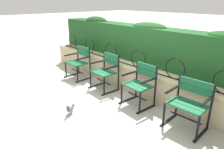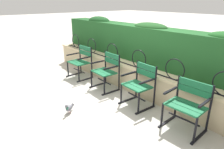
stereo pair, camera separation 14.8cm
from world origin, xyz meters
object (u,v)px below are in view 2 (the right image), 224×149
at_px(park_chair_rightmost, 188,104).
at_px(pigeon_near_chairs, 69,108).
at_px(park_chair_centre_left, 107,70).
at_px(park_chair_centre_right, 140,84).
at_px(park_chair_leftmost, 81,61).

distance_m(park_chair_rightmost, pigeon_near_chairs, 2.14).
bearing_deg(park_chair_centre_left, park_chair_rightmost, 0.06).
bearing_deg(park_chair_rightmost, park_chair_centre_left, -179.94).
bearing_deg(park_chair_centre_left, pigeon_near_chairs, -70.47).
bearing_deg(park_chair_rightmost, pigeon_near_chairs, -142.75).
height_order(park_chair_centre_left, park_chair_rightmost, park_chair_centre_left).
distance_m(park_chair_centre_left, park_chair_rightmost, 2.14).
bearing_deg(park_chair_centre_left, park_chair_centre_right, 0.14).
xyz_separation_m(park_chair_centre_right, park_chair_rightmost, (1.06, -0.00, -0.00)).
relative_size(park_chair_centre_left, park_chair_rightmost, 1.06).
bearing_deg(pigeon_near_chairs, park_chair_centre_left, 109.53).
bearing_deg(park_chair_centre_right, park_chair_leftmost, -178.35).
distance_m(park_chair_centre_left, pigeon_near_chairs, 1.40).
relative_size(park_chair_rightmost, pigeon_near_chairs, 3.18).
bearing_deg(park_chair_rightmost, park_chair_centre_right, 179.97).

